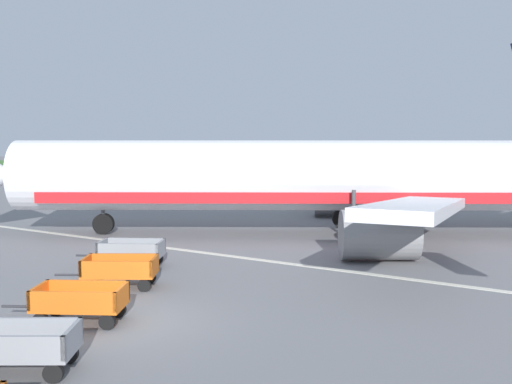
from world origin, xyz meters
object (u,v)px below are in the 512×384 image
at_px(baggage_cart_third_in_row, 80,302).
at_px(baggage_cart_second_in_row, 19,347).
at_px(baggage_cart_far_end, 131,252).
at_px(baggage_cart_fourth_in_row, 120,270).
at_px(airplane, 320,177).

bearing_deg(baggage_cart_third_in_row, baggage_cart_second_in_row, -63.20).
height_order(baggage_cart_second_in_row, baggage_cart_third_in_row, same).
distance_m(baggage_cart_third_in_row, baggage_cart_far_end, 7.22).
relative_size(baggage_cart_second_in_row, baggage_cart_far_end, 0.97).
relative_size(baggage_cart_third_in_row, baggage_cart_fourth_in_row, 1.02).
height_order(airplane, baggage_cart_second_in_row, airplane).
xyz_separation_m(airplane, baggage_cart_fourth_in_row, (-1.02, -13.75, -2.45)).
relative_size(airplane, baggage_cart_far_end, 9.73).
bearing_deg(baggage_cart_far_end, airplane, 75.10).
bearing_deg(baggage_cart_second_in_row, baggage_cart_fourth_in_row, 117.58).
bearing_deg(baggage_cart_far_end, baggage_cart_fourth_in_row, -53.39).
distance_m(baggage_cart_second_in_row, baggage_cart_fourth_in_row, 7.62).
height_order(baggage_cart_third_in_row, baggage_cart_fourth_in_row, same).
distance_m(baggage_cart_second_in_row, baggage_cart_far_end, 10.85).
bearing_deg(airplane, baggage_cart_far_end, -104.90).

